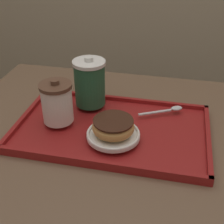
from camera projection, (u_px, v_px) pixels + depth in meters
name	position (u px, v px, depth m)	size (l,w,h in m)	color
cafe_table	(118.00, 171.00, 0.97)	(0.98, 0.74, 0.72)	brown
serving_tray	(112.00, 129.00, 0.87)	(0.53, 0.32, 0.02)	maroon
coffee_cup_front	(57.00, 102.00, 0.85)	(0.09, 0.09, 0.13)	white
coffee_cup_rear	(90.00, 82.00, 0.92)	(0.10, 0.10, 0.15)	#235638
plate_with_chocolate_donut	(114.00, 134.00, 0.81)	(0.14, 0.14, 0.01)	white
donut_chocolate_glazed	(114.00, 126.00, 0.80)	(0.11, 0.11, 0.04)	tan
spoon	(171.00, 109.00, 0.92)	(0.13, 0.08, 0.01)	silver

